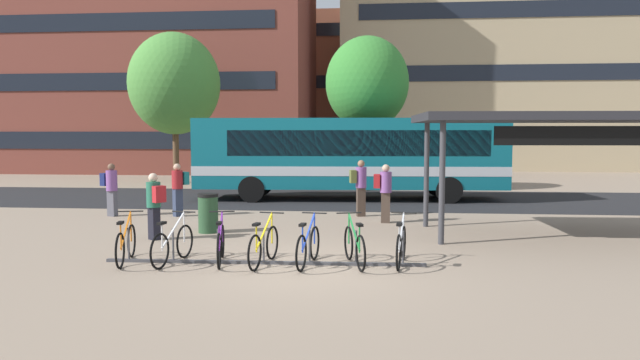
{
  "coord_description": "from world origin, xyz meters",
  "views": [
    {
      "loc": [
        1.25,
        -10.59,
        2.59
      ],
      "look_at": [
        -0.2,
        5.21,
        1.28
      ],
      "focal_mm": 31.15,
      "sensor_mm": 36.0,
      "label": 1
    }
  ],
  "objects_px": {
    "city_bus": "(348,155)",
    "street_tree_0": "(367,83)",
    "parked_bicycle_purple_2": "(221,244)",
    "commuter_red_pack_3": "(154,202)",
    "commuter_red_pack_1": "(384,189)",
    "parked_bicycle_yellow_3": "(264,246)",
    "parked_bicycle_silver_6": "(401,246)",
    "parked_bicycle_blue_4": "(308,246)",
    "transit_shelter": "(562,121)",
    "commuter_navy_pack_0": "(111,186)",
    "parked_bicycle_green_5": "(354,246)",
    "commuter_teal_pack_2": "(178,186)",
    "trash_bin": "(208,213)",
    "commuter_olive_pack_4": "(360,184)",
    "street_tree_1": "(174,84)",
    "parked_bicycle_white_1": "(173,245)",
    "parked_bicycle_orange_0": "(126,244)"
  },
  "relations": [
    {
      "from": "parked_bicycle_blue_4",
      "to": "trash_bin",
      "type": "relative_size",
      "value": 1.66
    },
    {
      "from": "parked_bicycle_green_5",
      "to": "parked_bicycle_silver_6",
      "type": "xyz_separation_m",
      "value": [
        0.92,
        0.13,
        0.0
      ]
    },
    {
      "from": "parked_bicycle_white_1",
      "to": "commuter_navy_pack_0",
      "type": "height_order",
      "value": "commuter_navy_pack_0"
    },
    {
      "from": "parked_bicycle_white_1",
      "to": "commuter_red_pack_3",
      "type": "relative_size",
      "value": 1.04
    },
    {
      "from": "commuter_red_pack_3",
      "to": "parked_bicycle_blue_4",
      "type": "bearing_deg",
      "value": -172.35
    },
    {
      "from": "transit_shelter",
      "to": "trash_bin",
      "type": "relative_size",
      "value": 7.05
    },
    {
      "from": "commuter_navy_pack_0",
      "to": "commuter_red_pack_1",
      "type": "xyz_separation_m",
      "value": [
        8.58,
        -0.53,
        0.03
      ]
    },
    {
      "from": "parked_bicycle_white_1",
      "to": "parked_bicycle_blue_4",
      "type": "bearing_deg",
      "value": -80.23
    },
    {
      "from": "parked_bicycle_yellow_3",
      "to": "parked_bicycle_silver_6",
      "type": "relative_size",
      "value": 1.0
    },
    {
      "from": "parked_bicycle_silver_6",
      "to": "commuter_olive_pack_4",
      "type": "distance_m",
      "value": 6.6
    },
    {
      "from": "parked_bicycle_silver_6",
      "to": "commuter_red_pack_1",
      "type": "xyz_separation_m",
      "value": [
        -0.21,
        5.29,
        0.61
      ]
    },
    {
      "from": "parked_bicycle_green_5",
      "to": "commuter_red_pack_1",
      "type": "bearing_deg",
      "value": -22.65
    },
    {
      "from": "commuter_teal_pack_2",
      "to": "trash_bin",
      "type": "bearing_deg",
      "value": 72.74
    },
    {
      "from": "city_bus",
      "to": "parked_bicycle_yellow_3",
      "type": "xyz_separation_m",
      "value": [
        -1.18,
        -11.32,
        -1.39
      ]
    },
    {
      "from": "commuter_teal_pack_2",
      "to": "parked_bicycle_purple_2",
      "type": "bearing_deg",
      "value": 66.35
    },
    {
      "from": "commuter_red_pack_1",
      "to": "parked_bicycle_white_1",
      "type": "bearing_deg",
      "value": -126.4
    },
    {
      "from": "parked_bicycle_green_5",
      "to": "commuter_teal_pack_2",
      "type": "distance_m",
      "value": 8.42
    },
    {
      "from": "commuter_teal_pack_2",
      "to": "trash_bin",
      "type": "distance_m",
      "value": 3.33
    },
    {
      "from": "parked_bicycle_purple_2",
      "to": "commuter_olive_pack_4",
      "type": "relative_size",
      "value": 0.96
    },
    {
      "from": "city_bus",
      "to": "parked_bicycle_orange_0",
      "type": "height_order",
      "value": "city_bus"
    },
    {
      "from": "commuter_navy_pack_0",
      "to": "commuter_red_pack_3",
      "type": "height_order",
      "value": "commuter_navy_pack_0"
    },
    {
      "from": "transit_shelter",
      "to": "commuter_red_pack_3",
      "type": "height_order",
      "value": "transit_shelter"
    },
    {
      "from": "transit_shelter",
      "to": "commuter_red_pack_1",
      "type": "distance_m",
      "value": 5.07
    },
    {
      "from": "street_tree_1",
      "to": "commuter_red_pack_3",
      "type": "bearing_deg",
      "value": -72.03
    },
    {
      "from": "city_bus",
      "to": "commuter_red_pack_1",
      "type": "relative_size",
      "value": 7.08
    },
    {
      "from": "commuter_red_pack_1",
      "to": "commuter_teal_pack_2",
      "type": "xyz_separation_m",
      "value": [
        -6.45,
        0.72,
        -0.03
      ]
    },
    {
      "from": "city_bus",
      "to": "commuter_navy_pack_0",
      "type": "bearing_deg",
      "value": 32.94
    },
    {
      "from": "parked_bicycle_purple_2",
      "to": "commuter_red_pack_3",
      "type": "xyz_separation_m",
      "value": [
        -2.28,
        2.3,
        0.56
      ]
    },
    {
      "from": "transit_shelter",
      "to": "street_tree_1",
      "type": "bearing_deg",
      "value": 134.09
    },
    {
      "from": "transit_shelter",
      "to": "city_bus",
      "type": "bearing_deg",
      "value": 124.52
    },
    {
      "from": "commuter_red_pack_3",
      "to": "parked_bicycle_silver_6",
      "type": "bearing_deg",
      "value": -162.19
    },
    {
      "from": "commuter_teal_pack_2",
      "to": "street_tree_1",
      "type": "height_order",
      "value": "street_tree_1"
    },
    {
      "from": "parked_bicycle_purple_2",
      "to": "commuter_red_pack_3",
      "type": "relative_size",
      "value": 1.03
    },
    {
      "from": "commuter_navy_pack_0",
      "to": "street_tree_0",
      "type": "height_order",
      "value": "street_tree_0"
    },
    {
      "from": "parked_bicycle_green_5",
      "to": "street_tree_0",
      "type": "distance_m",
      "value": 15.45
    },
    {
      "from": "parked_bicycle_white_1",
      "to": "street_tree_0",
      "type": "distance_m",
      "value": 16.04
    },
    {
      "from": "transit_shelter",
      "to": "commuter_navy_pack_0",
      "type": "distance_m",
      "value": 13.28
    },
    {
      "from": "street_tree_0",
      "to": "parked_bicycle_green_5",
      "type": "bearing_deg",
      "value": -90.44
    },
    {
      "from": "parked_bicycle_blue_4",
      "to": "commuter_red_pack_3",
      "type": "relative_size",
      "value": 1.04
    },
    {
      "from": "city_bus",
      "to": "commuter_olive_pack_4",
      "type": "xyz_separation_m",
      "value": [
        0.58,
        -4.56,
        -0.75
      ]
    },
    {
      "from": "commuter_red_pack_3",
      "to": "trash_bin",
      "type": "distance_m",
      "value": 1.56
    },
    {
      "from": "commuter_navy_pack_0",
      "to": "trash_bin",
      "type": "relative_size",
      "value": 1.62
    },
    {
      "from": "parked_bicycle_silver_6",
      "to": "parked_bicycle_blue_4",
      "type": "bearing_deg",
      "value": 105.33
    },
    {
      "from": "parked_bicycle_orange_0",
      "to": "commuter_red_pack_3",
      "type": "relative_size",
      "value": 1.03
    },
    {
      "from": "parked_bicycle_blue_4",
      "to": "commuter_red_pack_1",
      "type": "distance_m",
      "value": 5.77
    },
    {
      "from": "city_bus",
      "to": "parked_bicycle_purple_2",
      "type": "bearing_deg",
      "value": 76.64
    },
    {
      "from": "city_bus",
      "to": "street_tree_0",
      "type": "bearing_deg",
      "value": -104.23
    },
    {
      "from": "parked_bicycle_orange_0",
      "to": "trash_bin",
      "type": "distance_m",
      "value": 3.61
    },
    {
      "from": "street_tree_0",
      "to": "street_tree_1",
      "type": "relative_size",
      "value": 0.89
    },
    {
      "from": "commuter_red_pack_1",
      "to": "commuter_red_pack_3",
      "type": "distance_m",
      "value": 6.5
    }
  ]
}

